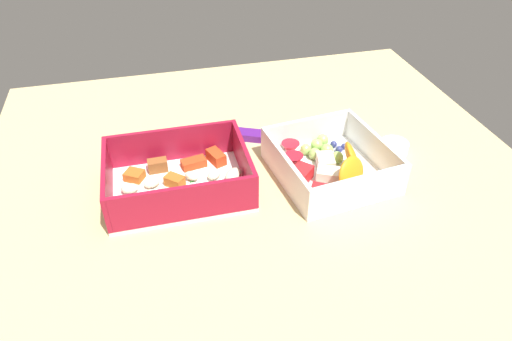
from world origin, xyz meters
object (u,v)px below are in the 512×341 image
(fruit_bowl, at_px, (328,164))
(candy_bar, at_px, (246,135))
(pasta_container, at_px, (178,179))
(paper_cup_liner, at_px, (394,147))

(fruit_bowl, relative_size, candy_bar, 2.54)
(pasta_container, height_order, paper_cup_liner, pasta_container)
(fruit_bowl, height_order, paper_cup_liner, fruit_bowl)
(pasta_container, relative_size, candy_bar, 2.75)
(fruit_bowl, bearing_deg, candy_bar, 126.80)
(pasta_container, height_order, fruit_bowl, same)
(pasta_container, distance_m, paper_cup_liner, 0.33)
(fruit_bowl, bearing_deg, pasta_container, 175.07)
(candy_bar, xyz_separation_m, paper_cup_liner, (0.21, -0.09, 0.00))
(fruit_bowl, distance_m, candy_bar, 0.15)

